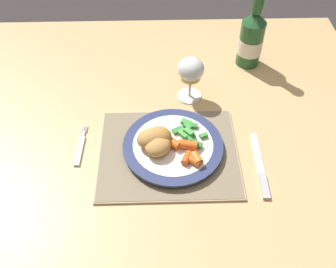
# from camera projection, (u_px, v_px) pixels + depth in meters

# --- Properties ---
(ground_plane) EXTENTS (6.00, 6.00, 0.00)m
(ground_plane) POSITION_uv_depth(u_px,v_px,m) (160.00, 251.00, 1.54)
(ground_plane) COLOR #383333
(dining_table) EXTENTS (1.26, 1.07, 0.74)m
(dining_table) POSITION_uv_depth(u_px,v_px,m) (157.00, 150.00, 1.05)
(dining_table) COLOR tan
(dining_table) RESTS_ON ground
(placemat) EXTENTS (0.35, 0.29, 0.01)m
(placemat) POSITION_uv_depth(u_px,v_px,m) (168.00, 153.00, 0.93)
(placemat) COLOR tan
(placemat) RESTS_ON dining_table
(dinner_plate) EXTENTS (0.25, 0.25, 0.02)m
(dinner_plate) POSITION_uv_depth(u_px,v_px,m) (173.00, 146.00, 0.93)
(dinner_plate) COLOR white
(dinner_plate) RESTS_ON placemat
(breaded_croquettes) EXTENTS (0.10, 0.10, 0.05)m
(breaded_croquettes) POSITION_uv_depth(u_px,v_px,m) (156.00, 140.00, 0.90)
(breaded_croquettes) COLOR #B77F3D
(breaded_croquettes) RESTS_ON dinner_plate
(green_beans_pile) EXTENTS (0.09, 0.10, 0.02)m
(green_beans_pile) POSITION_uv_depth(u_px,v_px,m) (188.00, 132.00, 0.94)
(green_beans_pile) COLOR #338438
(green_beans_pile) RESTS_ON dinner_plate
(glazed_carrots) EXTENTS (0.09, 0.09, 0.02)m
(glazed_carrots) POSITION_uv_depth(u_px,v_px,m) (186.00, 151.00, 0.89)
(glazed_carrots) COLOR orange
(glazed_carrots) RESTS_ON dinner_plate
(fork) EXTENTS (0.02, 0.13, 0.01)m
(fork) POSITION_uv_depth(u_px,v_px,m) (80.00, 148.00, 0.94)
(fork) COLOR silver
(fork) RESTS_ON dining_table
(table_knife) EXTENTS (0.02, 0.20, 0.01)m
(table_knife) POSITION_uv_depth(u_px,v_px,m) (261.00, 170.00, 0.90)
(table_knife) COLOR silver
(table_knife) RESTS_ON dining_table
(wine_glass) EXTENTS (0.07, 0.07, 0.13)m
(wine_glass) POSITION_uv_depth(u_px,v_px,m) (191.00, 71.00, 1.01)
(wine_glass) COLOR silver
(wine_glass) RESTS_ON dining_table
(bottle) EXTENTS (0.07, 0.07, 0.26)m
(bottle) POSITION_uv_depth(u_px,v_px,m) (251.00, 38.00, 1.11)
(bottle) COLOR #23562D
(bottle) RESTS_ON dining_table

